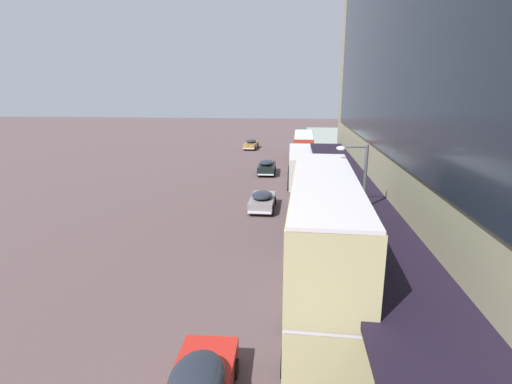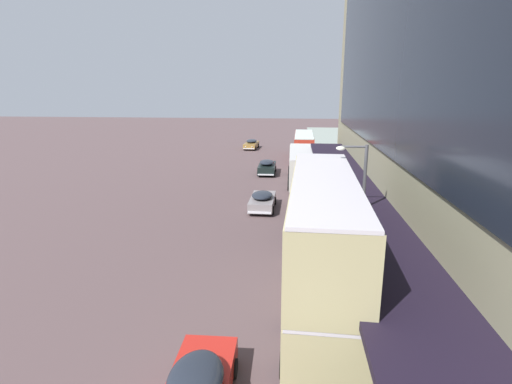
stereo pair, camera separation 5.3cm
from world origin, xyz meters
The scene contains 8 objects.
transit_bus_kerbside_front centered at (3.89, 33.03, 1.85)m, with size 2.81×10.78×3.22m.
transit_bus_kerbside_rear centered at (4.35, 47.42, 1.90)m, with size 2.81×11.21×3.32m.
transit_bus_kerbside_far centered at (4.23, 8.38, 3.23)m, with size 2.97×11.45×5.99m.
sedan_oncoming_rear centered at (-3.61, 55.56, 0.73)m, with size 2.15×5.02×1.46m.
sedan_trailing_mid centered at (0.68, 23.59, 0.72)m, with size 2.03×4.50×1.43m.
sedan_lead_near centered at (0.13, 36.93, 0.79)m, with size 1.97×4.61×1.59m.
pedestrian_at_kerb centered at (7.58, 4.92, 1.18)m, with size 0.61×0.33×1.86m.
street_lamp centered at (6.26, 12.57, 3.98)m, with size 1.50×0.28×6.53m.
Camera 2 is at (3.05, -6.37, 9.25)m, focal length 28.00 mm.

